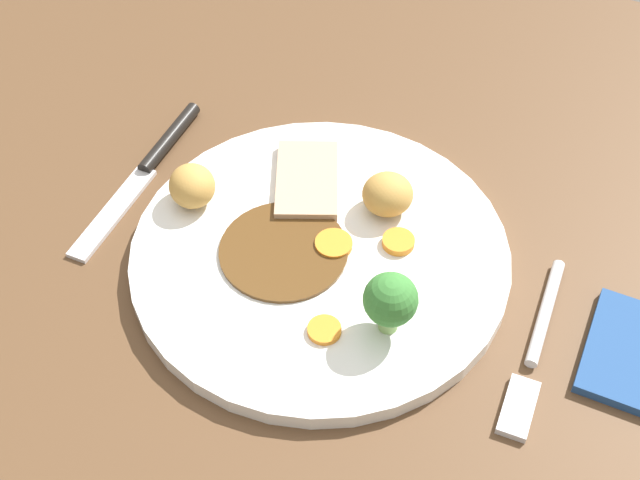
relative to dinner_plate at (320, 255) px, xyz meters
The scene contains 12 objects.
dining_table 4.00cm from the dinner_plate, 66.68° to the right, with size 120.00×84.00×3.60cm, color brown.
dinner_plate is the anchor object (origin of this frame).
gravy_pool 2.85cm from the dinner_plate, 31.02° to the left, with size 9.66×9.66×0.30cm, color #563819.
meat_slice_main 7.01cm from the dinner_plate, 56.46° to the right, with size 8.22×4.85×0.80cm, color tan.
roast_potato_left 11.29cm from the dinner_plate, ahead, with size 3.88×3.59×3.21cm, color #BC8C42.
roast_potato_right 6.99cm from the dinner_plate, 116.79° to the right, with size 3.79×3.94×3.24cm, color #BC8C42.
carrot_coin_front 7.53cm from the dinner_plate, 117.21° to the left, with size 2.38×2.38×0.41cm, color orange.
carrot_coin_back 1.42cm from the dinner_plate, 142.86° to the right, with size 2.83×2.83×0.51cm, color orange.
carrot_coin_side 5.92cm from the dinner_plate, 151.56° to the right, with size 2.44×2.44×0.59cm, color orange.
broccoli_floret 9.24cm from the dinner_plate, 148.59° to the left, with size 3.75×3.75×5.01cm.
fork 17.02cm from the dinner_plate, behind, with size 2.23×15.30×0.90cm.
knife 17.37cm from the dinner_plate, 10.34° to the right, with size 1.96×18.53×1.20cm.
Camera 1 is at (-18.28, 39.56, 53.09)cm, focal length 47.29 mm.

